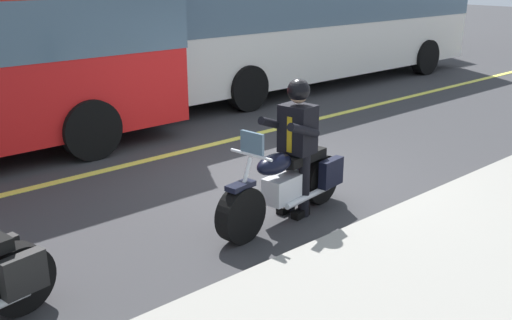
{
  "coord_description": "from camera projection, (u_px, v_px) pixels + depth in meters",
  "views": [
    {
      "loc": [
        5.59,
        5.91,
        3.02
      ],
      "look_at": [
        1.13,
        0.83,
        0.75
      ],
      "focal_mm": 40.76,
      "sensor_mm": 36.0,
      "label": 1
    }
  ],
  "objects": [
    {
      "name": "ground_plane",
      "position": [
        276.0,
        178.0,
        8.67
      ],
      "size": [
        80.0,
        80.0,
        0.0
      ],
      "primitive_type": "plane",
      "color": "#333335"
    },
    {
      "name": "lane_center_stripe",
      "position": [
        197.0,
        148.0,
        10.09
      ],
      "size": [
        60.0,
        0.16,
        0.01
      ],
      "primitive_type": "cube",
      "color": "#E5DB4C",
      "rests_on": "ground_plane"
    },
    {
      "name": "motorcycle_main",
      "position": [
        287.0,
        184.0,
        7.17
      ],
      "size": [
        2.22,
        0.79,
        1.26
      ],
      "color": "black",
      "rests_on": "ground_plane"
    },
    {
      "name": "rider_main",
      "position": [
        297.0,
        136.0,
        7.12
      ],
      "size": [
        0.68,
        0.61,
        1.74
      ],
      "color": "black",
      "rests_on": "ground_plane"
    },
    {
      "name": "bus_near",
      "position": [
        311.0,
        12.0,
        15.01
      ],
      "size": [
        11.05,
        2.7,
        3.3
      ],
      "color": "white",
      "rests_on": "ground_plane"
    }
  ]
}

